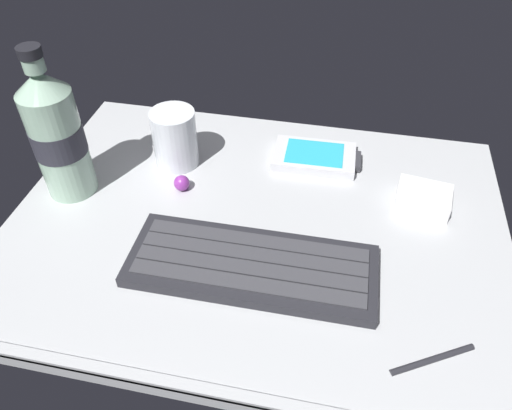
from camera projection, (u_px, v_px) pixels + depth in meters
The scene contains 8 objects.
ground_plane at pixel (256, 229), 64.28cm from camera, with size 64.00×48.00×2.80cm.
keyboard at pixel (252, 265), 57.34cm from camera, with size 29.08×11.21×1.70cm.
handheld_device at pixel (315, 157), 72.85cm from camera, with size 12.94×7.89×1.50cm.
juice_cup at pixel (175, 140), 70.50cm from camera, with size 6.40×6.40×8.50cm.
water_bottle at pixel (57, 135), 62.65cm from camera, with size 6.73×6.73×20.80cm.
charger_block at pixel (423, 198), 65.39cm from camera, with size 7.00×5.60×2.40cm, color white.
trackball_mouse at pixel (182, 183), 67.85cm from camera, with size 2.20×2.20×2.20cm, color purple.
stylus_pen at pixel (433, 358), 49.07cm from camera, with size 0.70×0.70×9.50cm, color #26262B.
Camera 1 is at (9.13, -44.44, 44.88)cm, focal length 34.47 mm.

